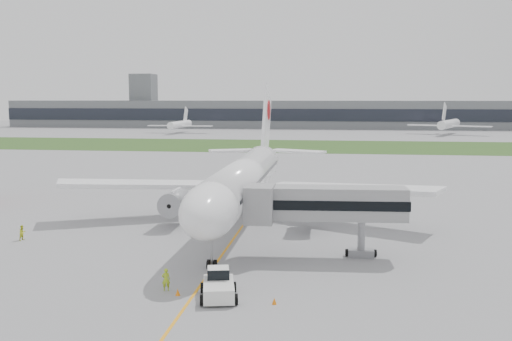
# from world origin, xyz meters

# --- Properties ---
(ground) EXTENTS (600.00, 600.00, 0.00)m
(ground) POSITION_xyz_m (0.00, 0.00, 0.00)
(ground) COLOR #98989B
(ground) RESTS_ON ground
(apron_markings) EXTENTS (70.00, 70.00, 0.04)m
(apron_markings) POSITION_xyz_m (0.00, -5.00, 0.00)
(apron_markings) COLOR #FFA016
(apron_markings) RESTS_ON ground
(grass_strip) EXTENTS (600.00, 50.00, 0.02)m
(grass_strip) POSITION_xyz_m (0.00, 120.00, 0.01)
(grass_strip) COLOR #2E5620
(grass_strip) RESTS_ON ground
(terminal_building) EXTENTS (320.00, 22.30, 14.00)m
(terminal_building) POSITION_xyz_m (0.00, 229.87, 7.00)
(terminal_building) COLOR slate
(terminal_building) RESTS_ON ground
(control_tower) EXTENTS (12.00, 12.00, 56.00)m
(control_tower) POSITION_xyz_m (-90.00, 232.00, 0.00)
(control_tower) COLOR slate
(control_tower) RESTS_ON ground
(airliner) EXTENTS (48.13, 53.95, 17.88)m
(airliner) POSITION_xyz_m (0.00, 4.87, 5.66)
(airliner) COLOR white
(airliner) RESTS_ON ground
(pushback_tug) EXTENTS (3.56, 4.60, 2.15)m
(pushback_tug) POSITION_xyz_m (2.06, -22.10, 0.99)
(pushback_tug) COLOR white
(pushback_tug) RESTS_ON ground
(jet_bridge) EXTENTS (15.53, 5.30, 7.19)m
(jet_bridge) POSITION_xyz_m (9.63, -9.85, 5.32)
(jet_bridge) COLOR #949496
(jet_bridge) RESTS_ON ground
(safety_cone_left) EXTENTS (0.39, 0.39, 0.54)m
(safety_cone_left) POSITION_xyz_m (-1.22, -22.14, 0.27)
(safety_cone_left) COLOR orange
(safety_cone_left) RESTS_ON ground
(safety_cone_right) EXTENTS (0.37, 0.37, 0.51)m
(safety_cone_right) POSITION_xyz_m (6.54, -23.04, 0.25)
(safety_cone_right) COLOR orange
(safety_cone_right) RESTS_ON ground
(ground_crew_near) EXTENTS (0.79, 0.65, 1.85)m
(ground_crew_near) POSITION_xyz_m (-2.46, -21.15, 0.93)
(ground_crew_near) COLOR #A4C821
(ground_crew_near) RESTS_ON ground
(ground_crew_far) EXTENTS (0.86, 0.97, 1.67)m
(ground_crew_far) POSITION_xyz_m (-22.80, -7.30, 0.84)
(ground_crew_far) COLOR yellow
(ground_crew_far) RESTS_ON ground
(distant_aircraft_left) EXTENTS (30.23, 27.01, 11.06)m
(distant_aircraft_left) POSITION_xyz_m (-56.04, 179.75, 0.00)
(distant_aircraft_left) COLOR white
(distant_aircraft_left) RESTS_ON ground
(distant_aircraft_right) EXTENTS (42.67, 40.46, 12.97)m
(distant_aircraft_right) POSITION_xyz_m (59.01, 184.40, 0.00)
(distant_aircraft_right) COLOR white
(distant_aircraft_right) RESTS_ON ground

